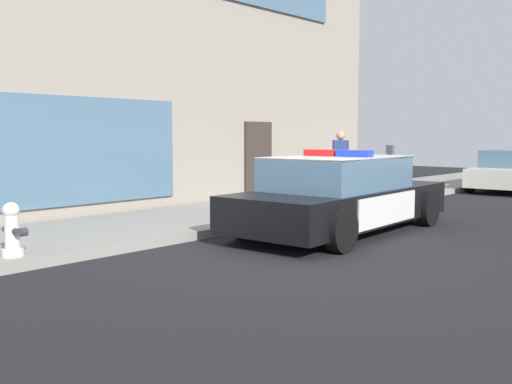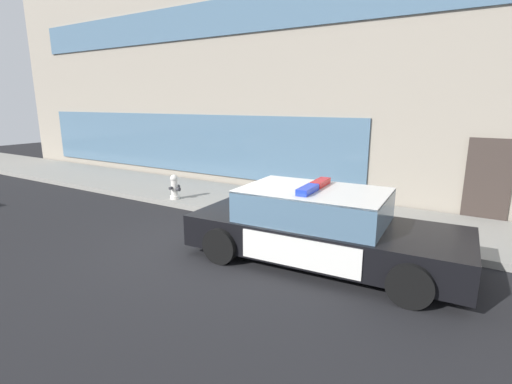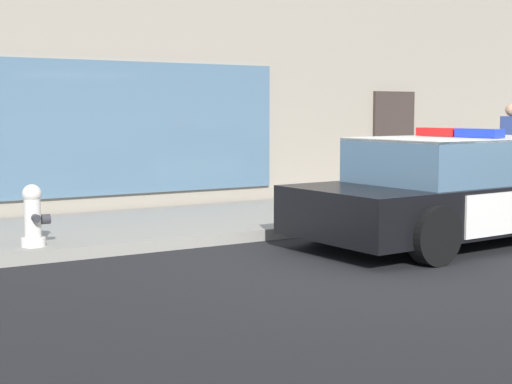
% 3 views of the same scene
% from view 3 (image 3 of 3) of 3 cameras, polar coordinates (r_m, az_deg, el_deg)
% --- Properties ---
extents(ground, '(48.00, 48.00, 0.00)m').
position_cam_3_polar(ground, '(8.57, 8.38, -5.58)').
color(ground, black).
extents(sidewalk, '(48.00, 2.94, 0.15)m').
position_cam_3_polar(sidewalk, '(11.47, -2.95, -2.20)').
color(sidewalk, gray).
rests_on(sidewalk, ground).
extents(police_cruiser, '(5.09, 2.33, 1.49)m').
position_cam_3_polar(police_cruiser, '(10.51, 15.21, 0.16)').
color(police_cruiser, black).
rests_on(police_cruiser, ground).
extents(fire_hydrant, '(0.34, 0.39, 0.73)m').
position_cam_3_polar(fire_hydrant, '(9.25, -16.26, -1.75)').
color(fire_hydrant, silver).
rests_on(fire_hydrant, sidewalk).
extents(pedestrian_on_sidewalk, '(0.46, 0.47, 1.71)m').
position_cam_3_polar(pedestrian_on_sidewalk, '(15.52, 18.40, 3.13)').
color(pedestrian_on_sidewalk, '#23232D').
rests_on(pedestrian_on_sidewalk, sidewalk).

